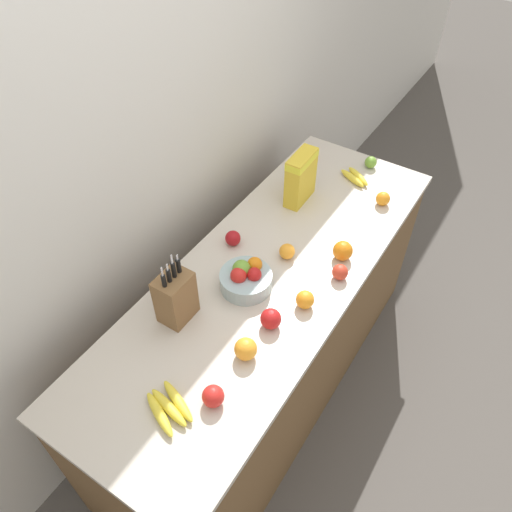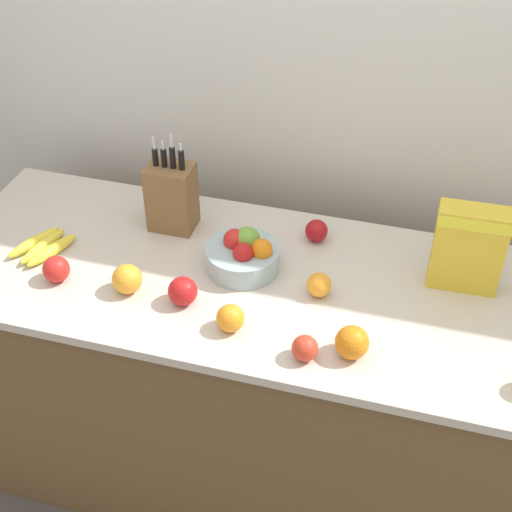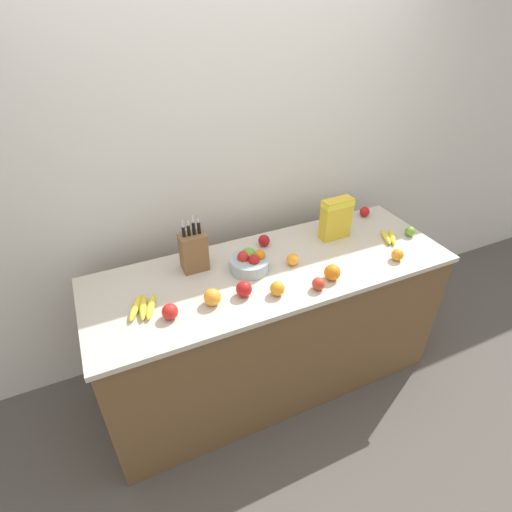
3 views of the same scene
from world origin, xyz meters
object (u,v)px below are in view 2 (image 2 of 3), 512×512
(knife_block, at_px, (172,196))
(orange_near_bowl, at_px, (127,279))
(banana_bunch_left, at_px, (43,246))
(apple_near_bananas, at_px, (316,231))
(cereal_box, at_px, (469,245))
(fruit_bowl, at_px, (244,254))
(apple_rear, at_px, (183,291))
(orange_front_left, at_px, (230,318))
(apple_front, at_px, (56,269))
(orange_mid_left, at_px, (319,285))
(apple_by_knife_block, at_px, (305,348))
(orange_front_right, at_px, (352,342))

(knife_block, relative_size, orange_near_bowl, 3.83)
(banana_bunch_left, height_order, apple_near_bananas, apple_near_bananas)
(cereal_box, relative_size, fruit_bowl, 1.19)
(cereal_box, height_order, fruit_bowl, cereal_box)
(apple_rear, height_order, orange_front_left, apple_rear)
(fruit_bowl, bearing_deg, banana_bunch_left, -171.49)
(apple_front, distance_m, orange_front_left, 0.55)
(orange_mid_left, bearing_deg, orange_near_bowl, -165.99)
(apple_rear, distance_m, orange_near_bowl, 0.17)
(orange_front_left, bearing_deg, apple_by_knife_block, -13.30)
(apple_near_bananas, distance_m, apple_rear, 0.49)
(orange_near_bowl, xyz_separation_m, orange_front_left, (0.33, -0.07, -0.01))
(cereal_box, height_order, apple_front, cereal_box)
(apple_near_bananas, relative_size, apple_rear, 0.85)
(orange_front_left, bearing_deg, orange_mid_left, 45.08)
(fruit_bowl, height_order, banana_bunch_left, fruit_bowl)
(cereal_box, bearing_deg, apple_near_bananas, 166.41)
(orange_near_bowl, distance_m, orange_front_left, 0.34)
(cereal_box, distance_m, apple_near_bananas, 0.47)
(fruit_bowl, bearing_deg, cereal_box, 8.68)
(apple_front, bearing_deg, orange_front_right, -4.29)
(fruit_bowl, distance_m, orange_front_left, 0.26)
(banana_bunch_left, bearing_deg, apple_by_knife_block, -14.15)
(apple_by_knife_block, bearing_deg, orange_near_bowl, 167.59)
(apple_by_knife_block, bearing_deg, apple_front, 171.86)
(fruit_bowl, bearing_deg, orange_front_left, -81.34)
(banana_bunch_left, distance_m, apple_front, 0.16)
(apple_near_bananas, distance_m, orange_mid_left, 0.26)
(apple_front, xyz_separation_m, orange_near_bowl, (0.22, 0.01, 0.00))
(knife_block, bearing_deg, orange_near_bowl, -92.22)
(knife_block, relative_size, cereal_box, 1.26)
(orange_front_right, bearing_deg, apple_near_bananas, 112.43)
(banana_bunch_left, bearing_deg, orange_front_right, -10.15)
(fruit_bowl, distance_m, apple_rear, 0.23)
(apple_near_bananas, height_order, apple_rear, apple_rear)
(cereal_box, xyz_separation_m, orange_near_bowl, (-0.92, -0.29, -0.10))
(cereal_box, height_order, banana_bunch_left, cereal_box)
(apple_rear, bearing_deg, banana_bunch_left, 168.15)
(apple_by_knife_block, distance_m, orange_mid_left, 0.25)
(knife_block, height_order, apple_rear, knife_block)
(knife_block, xyz_separation_m, orange_near_bowl, (-0.01, -0.33, -0.07))
(fruit_bowl, relative_size, orange_front_right, 2.47)
(orange_front_right, bearing_deg, apple_rear, 171.60)
(fruit_bowl, height_order, apple_front, fruit_bowl)
(banana_bunch_left, height_order, orange_front_right, orange_front_right)
(fruit_bowl, relative_size, orange_near_bowl, 2.54)
(fruit_bowl, xyz_separation_m, orange_front_right, (0.37, -0.27, -0.00))
(fruit_bowl, relative_size, apple_rear, 2.64)
(apple_by_knife_block, bearing_deg, knife_block, 139.59)
(orange_near_bowl, bearing_deg, apple_near_bananas, 39.19)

